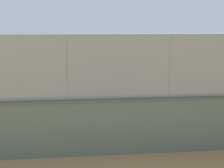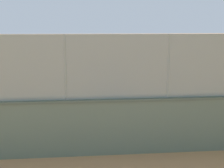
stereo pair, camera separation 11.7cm
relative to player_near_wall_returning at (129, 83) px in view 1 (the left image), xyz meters
The scene contains 7 objects.
ground_plane 5.66m from the player_near_wall_returning, 82.53° to the right, with size 260.00×260.00×0.00m, color tan.
perimeter_wall 7.74m from the player_near_wall_returning, 99.89° to the left, with size 22.34×0.99×1.77m.
fence_panel_on_wall 7.97m from the player_near_wall_returning, 99.89° to the left, with size 21.95×0.70×1.96m.
player_near_wall_returning is the anchor object (origin of this frame).
player_foreground_swinging 7.19m from the player_near_wall_returning, 62.98° to the right, with size 0.70×1.05×1.55m.
player_at_service_line 3.86m from the player_near_wall_returning, 11.47° to the left, with size 1.23×0.70×1.49m.
sports_ball 1.83m from the player_near_wall_returning, 28.33° to the left, with size 0.24×0.24×0.24m, color #3399D8.
Camera 1 is at (2.59, 22.39, 3.99)m, focal length 50.53 mm.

